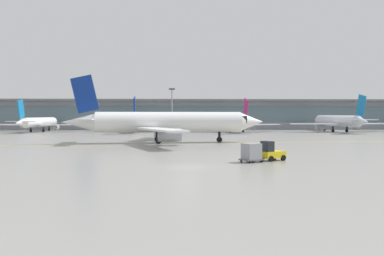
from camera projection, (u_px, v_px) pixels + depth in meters
The scene contains 11 objects.
ground_plane at pixel (185, 167), 36.98m from camera, with size 400.00×400.00×0.00m, color gray.
taxiway_centreline_stripe at pixel (170, 144), 66.52m from camera, with size 110.00×0.36×0.01m, color yellow.
terminal_concourse at pixel (176, 114), 130.13m from camera, with size 212.34×11.00×9.60m.
gate_airplane_1 at pixel (39, 122), 110.24m from camera, with size 24.19×26.13×8.65m.
gate_airplane_2 at pixel (137, 122), 109.96m from camera, with size 26.22×28.16×9.34m.
gate_airplane_3 at pixel (235, 122), 109.66m from camera, with size 25.08×27.07×8.96m.
gate_airplane_4 at pixel (338, 121), 110.13m from camera, with size 27.67×29.87×9.89m.
taxiing_regional_jet at pixel (167, 123), 68.33m from camera, with size 34.80×32.22×11.52m.
baggage_tug at pixel (271, 152), 42.18m from camera, with size 2.95×2.51×2.10m.
cargo_dolly_lead at pixel (251, 152), 40.82m from camera, with size 2.60×2.40×1.94m.
apron_light_mast_1 at pixel (172, 107), 121.01m from camera, with size 1.80×0.36×12.76m.
Camera 1 is at (-1.14, -36.81, 4.96)m, focal length 37.28 mm.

